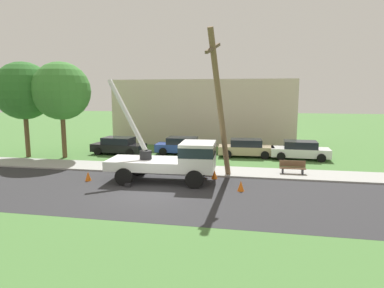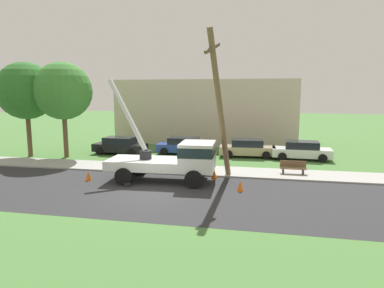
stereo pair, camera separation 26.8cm
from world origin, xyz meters
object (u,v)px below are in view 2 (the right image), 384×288
Objects in this scene: roadside_tree_near at (63,91)px; roadside_tree_far at (26,91)px; traffic_cone_behind at (88,176)px; parked_sedan_tan at (247,148)px; utility_truck at (175,158)px; traffic_cone_curbside at (214,174)px; traffic_cone_ahead at (240,186)px; parked_sedan_blue at (184,146)px; parked_sedan_white at (302,150)px; park_bench at (293,168)px; leaning_utility_pole at (220,106)px; parked_sedan_black at (120,145)px.

roadside_tree_near is 1.00× the size of roadside_tree_far.
traffic_cone_behind is 12.96m from parked_sedan_tan.
utility_truck reaches higher than traffic_cone_curbside.
roadside_tree_far is (-17.33, 6.46, 4.99)m from traffic_cone_ahead.
utility_truck is at bearing -80.01° from parked_sedan_blue.
parked_sedan_white is (4.18, -0.26, 0.00)m from parked_sedan_tan.
leaning_utility_pole is at bearing -151.03° from park_bench.
utility_truck is 1.52× the size of parked_sedan_black.
parked_sedan_white is at bearing 55.00° from leaning_utility_pole.
utility_truck reaches higher than park_bench.
utility_truck is 7.53m from park_bench.
parked_sedan_tan reaches higher than traffic_cone_ahead.
roadside_tree_far is (-3.04, -0.32, 0.01)m from roadside_tree_near.
parked_sedan_white reaches higher than traffic_cone_curbside.
roadside_tree_near is 3.05m from roadside_tree_far.
parked_sedan_black is (-1.72, 8.61, 0.43)m from traffic_cone_behind.
leaning_utility_pole reaches higher than traffic_cone_behind.
utility_truck is 1.53× the size of parked_sedan_tan.
traffic_cone_curbside is 0.07× the size of roadside_tree_near.
park_bench reaches higher than traffic_cone_behind.
traffic_cone_ahead is 11.39m from parked_sedan_blue.
roadside_tree_far reaches higher than parked_sedan_white.
utility_truck is at bearing 8.51° from traffic_cone_behind.
leaning_utility_pole is at bearing -64.11° from parked_sedan_blue.
parked_sedan_black is at bearing 131.13° from utility_truck.
parked_sedan_white is 22.16m from roadside_tree_far.
utility_truck reaches higher than parked_sedan_white.
traffic_cone_curbside is at bearing -14.96° from roadside_tree_far.
roadside_tree_far is at bearing 158.73° from utility_truck.
parked_sedan_tan is (3.77, 8.65, -0.70)m from utility_truck.
utility_truck is 0.91× the size of roadside_tree_near.
parked_sedan_tan is at bearing 90.25° from traffic_cone_ahead.
traffic_cone_ahead and traffic_cone_curbside have the same top height.
utility_truck is at bearing -167.26° from leaning_utility_pole.
traffic_cone_behind is at bearing -110.41° from parked_sedan_blue.
parked_sedan_white is at bearing 78.50° from park_bench.
park_bench reaches higher than traffic_cone_curbside.
park_bench is (8.40, -5.85, -0.25)m from parked_sedan_blue.
parked_sedan_tan is 18.20m from roadside_tree_far.
parked_sedan_tan is 0.59× the size of roadside_tree_far.
traffic_cone_behind is (-5.13, -0.77, -1.13)m from utility_truck.
leaning_utility_pole is 12.39m from parked_sedan_black.
parked_sedan_blue is (-1.56, 8.83, -0.70)m from utility_truck.
utility_truck is 10.44m from parked_sedan_black.
park_bench reaches higher than traffic_cone_ahead.
traffic_cone_ahead is 0.35× the size of park_bench.
traffic_cone_behind is at bearing -35.71° from roadside_tree_far.
traffic_cone_behind is at bearing 177.24° from traffic_cone_ahead.
parked_sedan_blue is at bearing 16.62° from roadside_tree_far.
utility_truck is 15.01m from roadside_tree_far.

